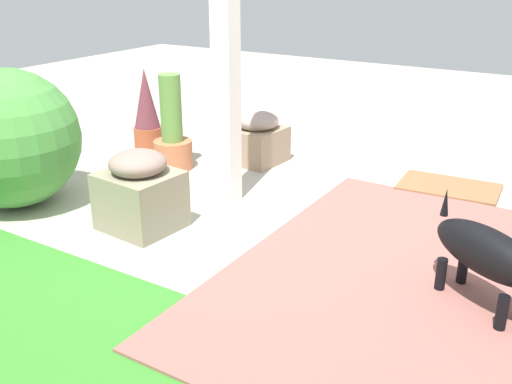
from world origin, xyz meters
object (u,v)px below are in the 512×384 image
object	(u,v)px
stone_planter_nearest	(258,138)
stone_planter_mid	(140,192)
porch_pillar	(225,27)
terracotta_pot_tall	(172,136)
round_shrub	(9,139)
terracotta_pot_spiky	(147,113)
doormat	(449,188)
dog	(496,256)

from	to	relation	value
stone_planter_nearest	stone_planter_mid	world-z (taller)	stone_planter_mid
porch_pillar	terracotta_pot_tall	world-z (taller)	porch_pillar
porch_pillar	stone_planter_mid	world-z (taller)	porch_pillar
terracotta_pot_tall	round_shrub	bearing A→B (deg)	69.38
stone_planter_nearest	porch_pillar	bearing A→B (deg)	107.93
terracotta_pot_spiky	doormat	world-z (taller)	terracotta_pot_spiky
round_shrub	terracotta_pot_spiky	bearing A→B (deg)	-88.22
stone_planter_mid	doormat	size ratio (longest dim) A/B	0.72
porch_pillar	terracotta_pot_spiky	world-z (taller)	porch_pillar
stone_planter_nearest	round_shrub	distance (m)	1.82
porch_pillar	doormat	bearing A→B (deg)	-141.09
terracotta_pot_spiky	dog	distance (m)	3.14
doormat	terracotta_pot_spiky	bearing A→B (deg)	10.12
doormat	stone_planter_mid	bearing A→B (deg)	48.69
porch_pillar	terracotta_pot_spiky	distance (m)	1.53
stone_planter_nearest	dog	size ratio (longest dim) A/B	0.63
round_shrub	dog	bearing A→B (deg)	-174.46
round_shrub	terracotta_pot_tall	distance (m)	1.19
round_shrub	doormat	world-z (taller)	round_shrub
round_shrub	doormat	distance (m)	2.97
stone_planter_mid	round_shrub	size ratio (longest dim) A/B	0.54
round_shrub	terracotta_pot_tall	xyz separation A→B (m)	(-0.41, -1.10, -0.19)
terracotta_pot_spiky	doormat	size ratio (longest dim) A/B	1.04
porch_pillar	terracotta_pot_tall	bearing A→B (deg)	-23.72
dog	terracotta_pot_spiky	bearing A→B (deg)	-19.51
porch_pillar	stone_planter_mid	distance (m)	1.12
round_shrub	terracotta_pot_spiky	world-z (taller)	round_shrub
doormat	dog	bearing A→B (deg)	110.83
porch_pillar	stone_planter_mid	xyz separation A→B (m)	(0.20, 0.63, -0.90)
stone_planter_nearest	round_shrub	size ratio (longest dim) A/B	0.48
terracotta_pot_spiky	stone_planter_mid	bearing A→B (deg)	129.92
stone_planter_nearest	dog	bearing A→B (deg)	147.57
terracotta_pot_spiky	terracotta_pot_tall	xyz separation A→B (m)	(-0.46, 0.23, -0.07)
terracotta_pot_spiky	dog	size ratio (longest dim) A/B	1.01
porch_pillar	dog	world-z (taller)	porch_pillar
terracotta_pot_tall	doormat	size ratio (longest dim) A/B	1.09
stone_planter_nearest	terracotta_pot_tall	world-z (taller)	terracotta_pot_tall
stone_planter_nearest	stone_planter_mid	xyz separation A→B (m)	(-0.06, 1.42, 0.03)
porch_pillar	round_shrub	bearing A→B (deg)	34.32
stone_planter_nearest	dog	xyz separation A→B (m)	(-2.03, 1.29, 0.10)
stone_planter_mid	terracotta_pot_spiky	world-z (taller)	terracotta_pot_spiky
round_shrub	stone_planter_nearest	bearing A→B (deg)	-119.47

